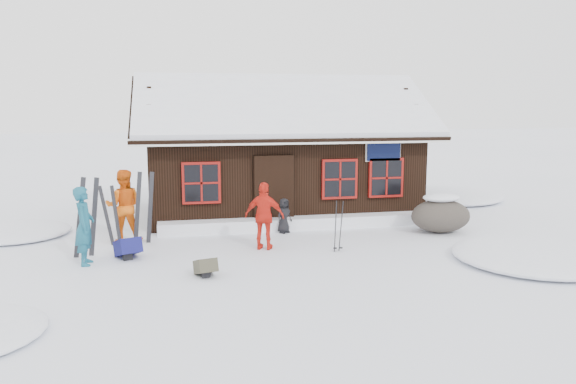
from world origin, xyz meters
The scene contains 15 objects.
ground centered at (0.00, 0.00, 0.00)m, with size 120.00×120.00×0.00m, color white.
mountain_hut centered at (1.50, 4.98, 1.58)m, with size 8.90×6.09×4.42m.
snow_drift centered at (1.50, 2.25, 0.17)m, with size 7.60×0.60×0.35m, color white.
snow_mounds centered at (1.65, 1.86, 0.00)m, with size 20.60×13.20×0.48m.
skier_teal centered at (-3.76, -0.26, 0.86)m, with size 0.63×0.41×1.72m, color #16556B.
skier_orange_left centered at (-3.09, 1.71, 0.92)m, with size 0.90×0.70×1.84m, color orange.
skier_orange_right centered at (0.27, 0.22, 0.81)m, with size 0.95×0.40×1.63m, color red.
skier_crouched centered at (1.07, 1.84, 0.47)m, with size 0.46×0.30×0.95m, color black.
boulder centered at (5.26, 1.06, 0.48)m, with size 1.64×1.23×0.95m.
ski_pair_left centered at (-3.80, 0.41, 0.90)m, with size 0.66×0.18×1.89m.
ski_pair_mid centered at (-3.36, 1.32, 0.73)m, with size 0.54×0.26×1.55m.
ski_pair_right centered at (-2.58, 1.43, 0.88)m, with size 0.58×0.15×1.86m.
ski_poles centered at (1.94, -0.32, 0.59)m, with size 0.22×0.11×1.26m.
backpack_blue centered at (-2.90, 0.08, 0.17)m, with size 0.48×0.64×0.35m, color #141557.
backpack_olive centered at (-1.26, -1.64, 0.14)m, with size 0.39×0.51×0.28m, color #403D2D.
Camera 1 is at (-1.86, -12.75, 3.46)m, focal length 35.00 mm.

